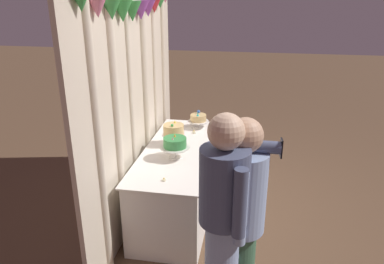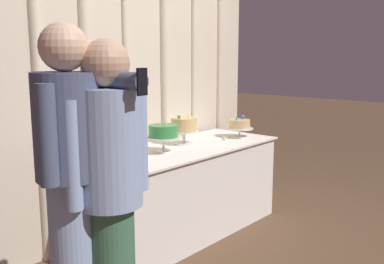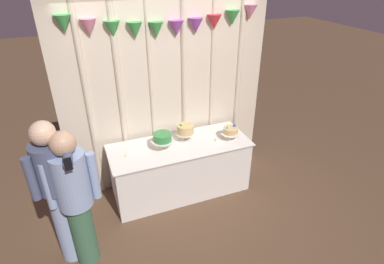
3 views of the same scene
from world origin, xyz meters
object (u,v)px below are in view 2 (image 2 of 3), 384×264
(cake_display_center, at_px, (184,126))
(guest_man_dark_suit, at_px, (110,185))
(cake_table, at_px, (183,190))
(tealight_near_left, at_px, (225,139))
(cake_display_leftmost, at_px, (163,133))
(guest_girl_blue_dress, at_px, (71,177))
(cake_display_rightmost, at_px, (240,125))
(tealight_far_left, at_px, (116,162))

(cake_display_center, bearing_deg, guest_man_dark_suit, -150.97)
(guest_man_dark_suit, bearing_deg, cake_table, 28.28)
(tealight_near_left, height_order, guest_man_dark_suit, guest_man_dark_suit)
(cake_display_leftmost, xyz_separation_m, guest_girl_blue_dress, (-1.26, -0.61, 0.02))
(cake_display_rightmost, bearing_deg, cake_display_leftmost, 174.55)
(tealight_near_left, bearing_deg, guest_girl_blue_dress, -164.76)
(cake_display_leftmost, bearing_deg, cake_display_center, 14.77)
(cake_display_leftmost, height_order, tealight_far_left, cake_display_leftmost)
(cake_display_rightmost, xyz_separation_m, tealight_far_left, (-1.42, 0.08, -0.10))
(cake_display_leftmost, distance_m, tealight_far_left, 0.51)
(cake_display_center, height_order, tealight_near_left, cake_display_center)
(cake_display_rightmost, height_order, tealight_far_left, cake_display_rightmost)
(tealight_far_left, height_order, guest_girl_blue_dress, guest_girl_blue_dress)
(cake_display_center, distance_m, tealight_near_left, 0.43)
(cake_display_center, height_order, tealight_far_left, cake_display_center)
(cake_table, relative_size, cake_display_center, 7.12)
(tealight_far_left, bearing_deg, cake_table, 0.92)
(tealight_near_left, xyz_separation_m, guest_man_dark_suit, (-1.83, -0.65, 0.11))
(tealight_near_left, height_order, guest_girl_blue_dress, guest_girl_blue_dress)
(cake_table, height_order, cake_display_center, cake_display_center)
(cake_display_center, xyz_separation_m, guest_girl_blue_dress, (-1.61, -0.70, 0.02))
(cake_display_rightmost, bearing_deg, tealight_near_left, 175.09)
(cake_display_rightmost, relative_size, guest_man_dark_suit, 0.16)
(cake_display_center, distance_m, tealight_far_left, 0.85)
(cake_display_leftmost, xyz_separation_m, tealight_near_left, (0.72, -0.07, -0.15))
(cake_display_rightmost, distance_m, guest_man_dark_suit, 2.13)
(tealight_near_left, relative_size, guest_girl_blue_dress, 0.02)
(guest_girl_blue_dress, bearing_deg, tealight_far_left, 38.11)
(cake_display_leftmost, xyz_separation_m, cake_display_rightmost, (0.93, -0.09, -0.05))
(cake_display_leftmost, xyz_separation_m, cake_display_center, (0.35, 0.09, 0.00))
(cake_display_center, height_order, cake_display_rightmost, cake_display_center)
(guest_girl_blue_dress, height_order, guest_man_dark_suit, guest_girl_blue_dress)
(guest_girl_blue_dress, bearing_deg, cake_display_center, 23.59)
(cake_display_leftmost, distance_m, guest_man_dark_suit, 1.32)
(cake_display_center, bearing_deg, cake_display_leftmost, -165.23)
(tealight_near_left, bearing_deg, cake_display_center, 156.50)
(cake_display_rightmost, distance_m, guest_girl_blue_dress, 2.25)
(tealight_far_left, height_order, guest_man_dark_suit, guest_man_dark_suit)
(cake_display_rightmost, bearing_deg, cake_table, 172.28)
(cake_display_leftmost, height_order, guest_man_dark_suit, guest_man_dark_suit)
(cake_table, relative_size, tealight_far_left, 51.16)
(tealight_far_left, relative_size, guest_girl_blue_dress, 0.02)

